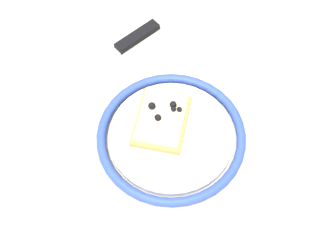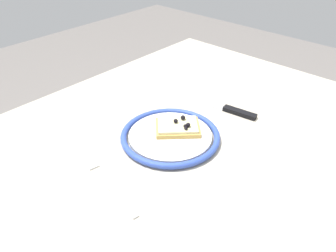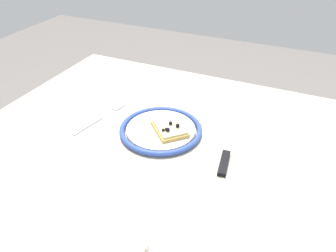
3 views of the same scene
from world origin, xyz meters
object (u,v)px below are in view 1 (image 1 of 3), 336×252
(knife, at_px, (123,46))
(fork, at_px, (257,237))
(plate, at_px, (171,136))
(pizza_slice_near, at_px, (163,121))
(dining_table, at_px, (179,141))

(knife, xyz_separation_m, fork, (-0.40, 0.02, -0.00))
(plate, bearing_deg, pizza_slice_near, 0.76)
(pizza_slice_near, xyz_separation_m, knife, (0.18, -0.03, -0.02))
(plate, relative_size, knife, 0.97)
(knife, bearing_deg, dining_table, -178.04)
(dining_table, bearing_deg, knife, 1.96)
(dining_table, height_order, knife, knife)
(plate, distance_m, pizza_slice_near, 0.03)
(dining_table, relative_size, plate, 4.63)
(fork, bearing_deg, dining_table, -5.56)
(dining_table, relative_size, fork, 5.41)
(plate, relative_size, fork, 1.17)
(knife, height_order, fork, knife)
(pizza_slice_near, height_order, fork, pizza_slice_near)
(plate, height_order, knife, plate)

